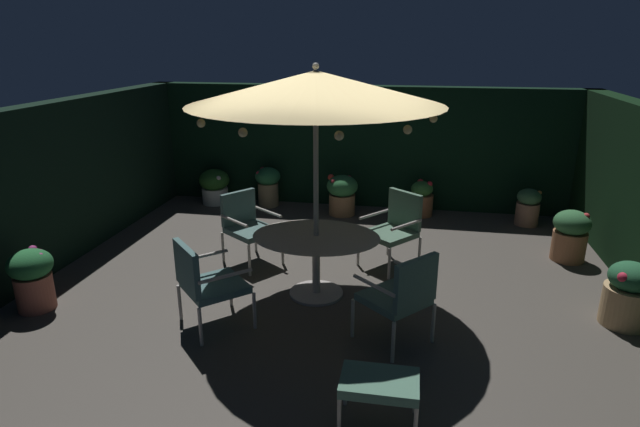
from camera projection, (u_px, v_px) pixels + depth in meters
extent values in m
cube|color=#48433C|center=(328.00, 291.00, 6.19)|extent=(7.55, 7.29, 0.02)
cube|color=black|center=(362.00, 146.00, 9.12)|extent=(7.55, 0.30, 2.08)
cube|color=black|center=(40.00, 190.00, 6.49)|extent=(0.30, 7.29, 2.08)
cylinder|color=#B5ADA7|center=(316.00, 293.00, 6.09)|extent=(0.62, 0.62, 0.03)
cylinder|color=#B5ADA7|center=(316.00, 266.00, 5.98)|extent=(0.09, 0.09, 0.70)
ellipsoid|color=#B7AFA2|center=(316.00, 236.00, 5.87)|extent=(1.44, 1.15, 0.03)
cylinder|color=#B6B2A7|center=(316.00, 200.00, 5.73)|extent=(0.06, 0.06, 2.30)
cone|color=#D1B777|center=(316.00, 88.00, 5.35)|extent=(2.68, 2.68, 0.35)
sphere|color=#B6B2A7|center=(316.00, 66.00, 5.28)|extent=(0.07, 0.07, 0.07)
sphere|color=#F9DB8C|center=(434.00, 119.00, 5.23)|extent=(0.08, 0.08, 0.08)
sphere|color=#F9DB8C|center=(409.00, 109.00, 5.96)|extent=(0.08, 0.08, 0.08)
sphere|color=#F9DB8C|center=(362.00, 103.00, 6.45)|extent=(0.08, 0.08, 0.08)
sphere|color=#F9DB8C|center=(304.00, 102.00, 6.57)|extent=(0.08, 0.08, 0.08)
sphere|color=#F9DB8C|center=(246.00, 106.00, 6.25)|extent=(0.08, 0.08, 0.08)
sphere|color=#F9DB8C|center=(206.00, 113.00, 5.63)|extent=(0.08, 0.08, 0.08)
sphere|color=#F9DB8C|center=(201.00, 123.00, 4.95)|extent=(0.08, 0.08, 0.08)
sphere|color=#F9DB8C|center=(243.00, 132.00, 4.46)|extent=(0.08, 0.08, 0.08)
sphere|color=#F9DB8C|center=(339.00, 136.00, 4.32)|extent=(0.08, 0.08, 0.08)
sphere|color=#F9DB8C|center=(408.00, 130.00, 4.60)|extent=(0.08, 0.08, 0.08)
cylinder|color=#B7AFA9|center=(231.00, 289.00, 5.78)|extent=(0.04, 0.04, 0.40)
cylinder|color=#B7AFA9|center=(255.00, 311.00, 5.31)|extent=(0.04, 0.04, 0.40)
cylinder|color=#B7AFA9|center=(180.00, 303.00, 5.48)|extent=(0.04, 0.04, 0.40)
cylinder|color=#B7AFA9|center=(201.00, 327.00, 5.01)|extent=(0.04, 0.04, 0.40)
cube|color=#476B6B|center=(215.00, 286.00, 5.32)|extent=(0.80, 0.80, 0.07)
cube|color=#476B6B|center=(187.00, 268.00, 5.09)|extent=(0.43, 0.45, 0.46)
cylinder|color=#B7AFA9|center=(203.00, 256.00, 5.48)|extent=(0.42, 0.41, 0.04)
cylinder|color=#B7AFA9|center=(226.00, 276.00, 5.01)|extent=(0.42, 0.41, 0.04)
cylinder|color=#B4B4A8|center=(353.00, 318.00, 5.16)|extent=(0.04, 0.04, 0.41)
cylinder|color=#B4B4A8|center=(392.00, 302.00, 5.48)|extent=(0.04, 0.04, 0.41)
cylinder|color=#B4B4A8|center=(393.00, 343.00, 4.75)|extent=(0.04, 0.04, 0.41)
cylinder|color=#B4B4A8|center=(433.00, 323.00, 5.07)|extent=(0.04, 0.04, 0.41)
cube|color=#486B64|center=(394.00, 299.00, 5.04)|extent=(0.76, 0.76, 0.07)
cube|color=#486B64|center=(416.00, 283.00, 4.75)|extent=(0.39, 0.43, 0.47)
cylinder|color=#B4B4A8|center=(374.00, 285.00, 4.81)|extent=(0.42, 0.38, 0.04)
cylinder|color=#B4B4A8|center=(414.00, 270.00, 5.13)|extent=(0.42, 0.38, 0.04)
cylinder|color=#B9AFA9|center=(389.00, 264.00, 6.41)|extent=(0.04, 0.04, 0.41)
cylinder|color=#B9AFA9|center=(358.00, 251.00, 6.80)|extent=(0.04, 0.04, 0.41)
cylinder|color=#B9AFA9|center=(419.00, 252.00, 6.76)|extent=(0.04, 0.04, 0.41)
cylinder|color=#B9AFA9|center=(388.00, 240.00, 7.15)|extent=(0.04, 0.04, 0.41)
cube|color=#4F725C|center=(389.00, 234.00, 6.70)|extent=(0.77, 0.77, 0.07)
cube|color=#4F725C|center=(405.00, 209.00, 6.78)|extent=(0.44, 0.38, 0.48)
cylinder|color=#B9AFA9|center=(407.00, 225.00, 6.44)|extent=(0.37, 0.45, 0.04)
cylinder|color=#B9AFA9|center=(375.00, 214.00, 6.84)|extent=(0.37, 0.45, 0.04)
cylinder|color=#B8B4A8|center=(283.00, 249.00, 6.85)|extent=(0.04, 0.04, 0.42)
cylinder|color=#B8B4A8|center=(249.00, 260.00, 6.50)|extent=(0.04, 0.04, 0.42)
cylinder|color=#B8B4A8|center=(256.00, 237.00, 7.25)|extent=(0.04, 0.04, 0.42)
cylinder|color=#B8B4A8|center=(223.00, 247.00, 6.90)|extent=(0.04, 0.04, 0.42)
cube|color=#4C6D69|center=(252.00, 231.00, 6.80)|extent=(0.77, 0.76, 0.07)
cube|color=#4C6D69|center=(238.00, 207.00, 6.91)|extent=(0.35, 0.45, 0.44)
cylinder|color=#B8B4A8|center=(268.00, 212.00, 6.91)|extent=(0.48, 0.36, 0.04)
cylinder|color=#B8B4A8|center=(234.00, 221.00, 6.56)|extent=(0.48, 0.36, 0.04)
cylinder|color=#BBB1A4|center=(345.00, 387.00, 4.21)|extent=(0.03, 0.03, 0.33)
cylinder|color=#BBB1A4|center=(416.00, 395.00, 4.11)|extent=(0.03, 0.03, 0.33)
cylinder|color=#BBB1A4|center=(339.00, 417.00, 3.87)|extent=(0.03, 0.03, 0.33)
cylinder|color=#BBB1A4|center=(415.00, 427.00, 3.78)|extent=(0.03, 0.03, 0.33)
cube|color=#517E68|center=(380.00, 383.00, 3.93)|extent=(0.59, 0.40, 0.08)
cylinder|color=#A66A45|center=(569.00, 246.00, 6.98)|extent=(0.44, 0.44, 0.40)
ellipsoid|color=#31683B|center=(572.00, 223.00, 6.88)|extent=(0.47, 0.47, 0.33)
sphere|color=red|center=(586.00, 216.00, 6.78)|extent=(0.09, 0.09, 0.09)
sphere|color=#D6353E|center=(563.00, 216.00, 6.97)|extent=(0.09, 0.09, 0.09)
sphere|color=red|center=(567.00, 219.00, 6.78)|extent=(0.07, 0.07, 0.07)
cylinder|color=#9F5F3E|center=(421.00, 205.00, 8.76)|extent=(0.39, 0.39, 0.36)
ellipsoid|color=#357132|center=(422.00, 189.00, 8.67)|extent=(0.36, 0.36, 0.25)
sphere|color=red|center=(430.00, 184.00, 8.61)|extent=(0.10, 0.10, 0.10)
sphere|color=red|center=(425.00, 183.00, 8.78)|extent=(0.06, 0.06, 0.06)
sphere|color=red|center=(421.00, 182.00, 8.73)|extent=(0.11, 0.11, 0.11)
sphere|color=#CF2342|center=(417.00, 186.00, 8.65)|extent=(0.10, 0.10, 0.10)
sphere|color=red|center=(420.00, 188.00, 8.59)|extent=(0.09, 0.09, 0.09)
sphere|color=red|center=(424.00, 187.00, 8.58)|extent=(0.06, 0.06, 0.06)
cylinder|color=#8A6443|center=(342.00, 204.00, 8.81)|extent=(0.44, 0.44, 0.35)
ellipsoid|color=#2D6E3B|center=(342.00, 186.00, 8.71)|extent=(0.52, 0.52, 0.36)
sphere|color=red|center=(349.00, 184.00, 8.67)|extent=(0.08, 0.08, 0.08)
sphere|color=#C9203F|center=(349.00, 178.00, 8.79)|extent=(0.10, 0.10, 0.10)
sphere|color=red|center=(331.00, 177.00, 8.77)|extent=(0.11, 0.11, 0.11)
sphere|color=#D63B43|center=(333.00, 181.00, 8.55)|extent=(0.06, 0.06, 0.06)
sphere|color=#C32F3C|center=(345.00, 182.00, 8.54)|extent=(0.07, 0.07, 0.07)
cylinder|color=#827252|center=(268.00, 194.00, 9.25)|extent=(0.36, 0.36, 0.41)
ellipsoid|color=#216037|center=(268.00, 176.00, 9.15)|extent=(0.44, 0.44, 0.31)
sphere|color=red|center=(274.00, 175.00, 9.14)|extent=(0.10, 0.10, 0.10)
sphere|color=red|center=(273.00, 171.00, 9.29)|extent=(0.09, 0.09, 0.09)
sphere|color=red|center=(263.00, 170.00, 9.18)|extent=(0.10, 0.10, 0.10)
sphere|color=#C9293E|center=(258.00, 173.00, 9.05)|extent=(0.07, 0.07, 0.07)
sphere|color=red|center=(266.00, 178.00, 9.03)|extent=(0.09, 0.09, 0.09)
cylinder|color=#8E6852|center=(527.00, 214.00, 8.31)|extent=(0.36, 0.36, 0.36)
ellipsoid|color=#376540|center=(529.00, 197.00, 8.22)|extent=(0.37, 0.37, 0.26)
sphere|color=orange|center=(540.00, 193.00, 8.17)|extent=(0.07, 0.07, 0.07)
sphere|color=orange|center=(526.00, 195.00, 8.29)|extent=(0.09, 0.09, 0.09)
sphere|color=orange|center=(527.00, 198.00, 8.11)|extent=(0.07, 0.07, 0.07)
cylinder|color=tan|center=(625.00, 306.00, 5.39)|extent=(0.47, 0.47, 0.42)
ellipsoid|color=#235A37|center=(631.00, 277.00, 5.29)|extent=(0.43, 0.43, 0.30)
sphere|color=red|center=(630.00, 269.00, 5.39)|extent=(0.10, 0.10, 0.10)
sphere|color=#CF2E3E|center=(621.00, 267.00, 5.33)|extent=(0.06, 0.06, 0.06)
sphere|color=red|center=(623.00, 277.00, 5.18)|extent=(0.11, 0.11, 0.11)
sphere|color=red|center=(639.00, 282.00, 5.17)|extent=(0.10, 0.10, 0.10)
cylinder|color=silver|center=(215.00, 195.00, 9.41)|extent=(0.46, 0.46, 0.29)
ellipsoid|color=#23541E|center=(214.00, 180.00, 9.32)|extent=(0.54, 0.54, 0.37)
sphere|color=silver|center=(222.00, 180.00, 9.28)|extent=(0.08, 0.08, 0.08)
sphere|color=beige|center=(223.00, 174.00, 9.43)|extent=(0.09, 0.09, 0.09)
sphere|color=silver|center=(216.00, 172.00, 9.51)|extent=(0.09, 0.09, 0.09)
sphere|color=silver|center=(204.00, 178.00, 9.36)|extent=(0.07, 0.07, 0.07)
sphere|color=beige|center=(207.00, 177.00, 9.18)|extent=(0.08, 0.08, 0.08)
sphere|color=silver|center=(219.00, 178.00, 9.11)|extent=(0.08, 0.08, 0.08)
cylinder|color=#AC5B48|center=(35.00, 292.00, 5.71)|extent=(0.39, 0.39, 0.40)
ellipsoid|color=#236735|center=(30.00, 264.00, 5.61)|extent=(0.46, 0.46, 0.33)
sphere|color=#B04682|center=(40.00, 256.00, 5.57)|extent=(0.07, 0.07, 0.07)
sphere|color=#B82E7B|center=(40.00, 254.00, 5.67)|extent=(0.10, 0.10, 0.10)
sphere|color=#B23A83|center=(33.00, 249.00, 5.72)|extent=(0.09, 0.09, 0.09)
sphere|color=#A53989|center=(20.00, 264.00, 5.62)|extent=(0.07, 0.07, 0.07)
sphere|color=#B7437C|center=(12.00, 270.00, 5.46)|extent=(0.08, 0.08, 0.08)
sphere|color=#BB3586|center=(28.00, 264.00, 5.49)|extent=(0.11, 0.11, 0.11)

